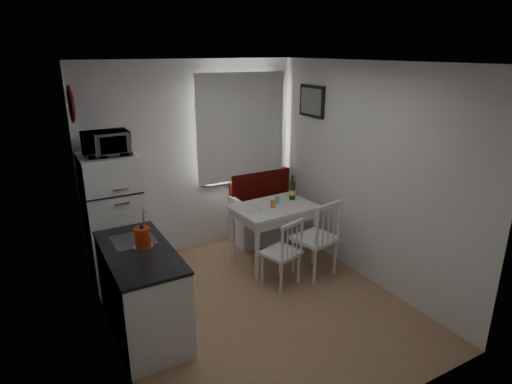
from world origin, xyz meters
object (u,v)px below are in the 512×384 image
at_px(chair_left, 285,247).
at_px(wine_bottle, 292,187).
at_px(chair_right, 320,231).
at_px(dining_table, 274,212).
at_px(microwave, 106,143).
at_px(kitchen_counter, 142,290).
at_px(bench, 275,215).
at_px(fridge, 114,218).
at_px(kettle, 143,238).

distance_m(chair_left, wine_bottle, 1.05).
bearing_deg(chair_right, chair_left, 166.67).
bearing_deg(dining_table, microwave, 161.26).
height_order(kitchen_counter, microwave, microwave).
bearing_deg(chair_right, wine_bottle, 71.08).
bearing_deg(wine_bottle, kitchen_counter, -161.30).
bearing_deg(bench, microwave, -176.08).
xyz_separation_m(fridge, wine_bottle, (2.27, -0.47, 0.16)).
relative_size(chair_right, fridge, 0.35).
height_order(bench, chair_left, bench).
bearing_deg(kitchen_counter, wine_bottle, 18.70).
xyz_separation_m(microwave, wine_bottle, (2.27, -0.42, -0.76)).
relative_size(chair_left, wine_bottle, 1.43).
xyz_separation_m(kitchen_counter, dining_table, (1.94, 0.67, 0.23)).
relative_size(kitchen_counter, microwave, 2.66).
height_order(dining_table, microwave, microwave).
distance_m(chair_right, kettle, 2.18).
bearing_deg(bench, kitchen_counter, -150.40).
height_order(dining_table, wine_bottle, wine_bottle).
xyz_separation_m(bench, dining_table, (-0.45, -0.68, 0.36)).
height_order(kitchen_counter, kettle, kitchen_counter).
xyz_separation_m(chair_left, kettle, (-1.64, -0.03, 0.50)).
height_order(kitchen_counter, dining_table, kitchen_counter).
height_order(chair_right, microwave, microwave).
bearing_deg(wine_bottle, microwave, 169.52).
xyz_separation_m(bench, fridge, (-2.37, -0.11, 0.45)).
height_order(dining_table, chair_right, chair_right).
distance_m(chair_right, wine_bottle, 0.85).
bearing_deg(chair_right, bench, 70.06).
relative_size(fridge, wine_bottle, 4.60).
bearing_deg(microwave, dining_table, -15.16).
bearing_deg(bench, chair_left, -117.59).
height_order(fridge, wine_bottle, fridge).
distance_m(kettle, wine_bottle, 2.37).
height_order(bench, chair_right, bench).
xyz_separation_m(dining_table, chair_left, (-0.25, -0.66, -0.16)).
height_order(chair_right, kettle, kettle).
xyz_separation_m(chair_left, fridge, (-1.67, 1.23, 0.26)).
bearing_deg(kettle, chair_left, 1.17).
xyz_separation_m(chair_right, microwave, (-2.17, 1.19, 1.09)).
bearing_deg(chair_left, kettle, 164.98).
xyz_separation_m(dining_table, microwave, (-1.92, 0.52, 1.02)).
height_order(kitchen_counter, chair_right, kitchen_counter).
relative_size(kitchen_counter, fridge, 0.84).
bearing_deg(kettle, bench, 30.42).
height_order(dining_table, fridge, fridge).
bearing_deg(fridge, bench, 2.71).
relative_size(bench, wine_bottle, 4.09).
bearing_deg(dining_table, wine_bottle, 12.36).
bearing_deg(fridge, wine_bottle, -11.70).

